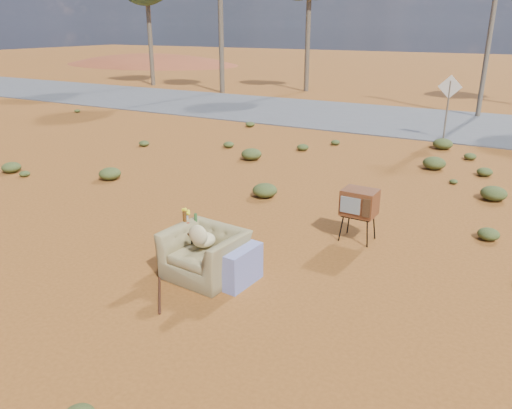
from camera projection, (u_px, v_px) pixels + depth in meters
The scene contains 10 objects.
ground at pixel (215, 273), 8.01m from camera, with size 140.00×140.00×0.00m, color brown.
highway at pixel (418, 122), 20.34m from camera, with size 140.00×7.00×0.04m, color #565659.
dirt_mound at pixel (151, 64), 49.63m from camera, with size 26.00×18.00×2.00m, color brown.
armchair at pixel (210, 250), 7.73m from camera, with size 1.43×0.88×1.01m.
tv_unit at pixel (359, 203), 8.99m from camera, with size 0.63×0.51×0.98m.
side_table at pixel (188, 225), 8.21m from camera, with size 0.44×0.44×0.89m.
rusty_bar at pixel (160, 288), 7.52m from camera, with size 0.04×0.04×1.45m, color #4C2614.
road_sign at pixel (449, 96), 16.69m from camera, with size 0.78×0.06×2.19m.
utility_pole_center at pixel (493, 14), 20.09m from camera, with size 1.40×0.20×8.00m.
scrub_patch at pixel (288, 185), 11.96m from camera, with size 17.49×8.07×0.33m.
Camera 1 is at (4.03, -5.95, 3.77)m, focal length 35.00 mm.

